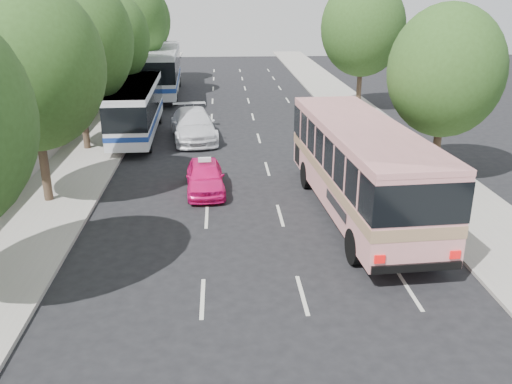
{
  "coord_description": "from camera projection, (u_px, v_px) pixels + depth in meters",
  "views": [
    {
      "loc": [
        -1.25,
        -15.63,
        8.3
      ],
      "look_at": [
        -0.06,
        2.41,
        1.6
      ],
      "focal_mm": 38.0,
      "sensor_mm": 36.0,
      "label": 1
    }
  ],
  "objects": [
    {
      "name": "white_pickup",
      "position": [
        193.0,
        125.0,
        32.14
      ],
      "size": [
        3.22,
        6.31,
        1.75
      ],
      "primitive_type": "imported",
      "rotation": [
        0.0,
        0.0,
        0.13
      ],
      "color": "white",
      "rests_on": "ground"
    },
    {
      "name": "tree_left_e",
      "position": [
        128.0,
        17.0,
        42.84
      ],
      "size": [
        6.3,
        6.3,
        9.82
      ],
      "color": "#38281E",
      "rests_on": "ground"
    },
    {
      "name": "taxi_roof_sign",
      "position": [
        205.0,
        160.0,
        23.42
      ],
      "size": [
        0.56,
        0.21,
        0.18
      ],
      "primitive_type": "cube",
      "rotation": [
        0.0,
        0.0,
        0.06
      ],
      "color": "silver",
      "rests_on": "pink_taxi"
    },
    {
      "name": "pink_bus",
      "position": [
        360.0,
        160.0,
        20.6
      ],
      "size": [
        3.59,
        11.63,
        3.66
      ],
      "rotation": [
        0.0,
        0.0,
        0.06
      ],
      "color": "pink",
      "rests_on": "ground"
    },
    {
      "name": "sidewalk_right",
      "position": [
        365.0,
        121.0,
        36.8
      ],
      "size": [
        4.0,
        90.0,
        0.12
      ],
      "primitive_type": "cube",
      "color": "#9E998E",
      "rests_on": "ground"
    },
    {
      "name": "low_wall",
      "position": [
        82.0,
        112.0,
        35.35
      ],
      "size": [
        0.3,
        90.0,
        1.5
      ],
      "primitive_type": "cube",
      "color": "#9E998E",
      "rests_on": "sidewalk_left"
    },
    {
      "name": "tree_left_f",
      "position": [
        140.0,
        18.0,
        50.47
      ],
      "size": [
        5.88,
        5.88,
        9.16
      ],
      "color": "#38281E",
      "rests_on": "ground"
    },
    {
      "name": "tree_left_c",
      "position": [
        76.0,
        36.0,
        27.97
      ],
      "size": [
        6.0,
        6.0,
        9.35
      ],
      "color": "#38281E",
      "rests_on": "ground"
    },
    {
      "name": "tour_coach_rear",
      "position": [
        161.0,
        67.0,
        45.52
      ],
      "size": [
        3.36,
        13.23,
        3.93
      ],
      "rotation": [
        0.0,
        0.0,
        0.04
      ],
      "color": "silver",
      "rests_on": "ground"
    },
    {
      "name": "pink_taxi",
      "position": [
        205.0,
        177.0,
        23.7
      ],
      "size": [
        1.86,
        4.14,
        1.38
      ],
      "primitive_type": "imported",
      "rotation": [
        0.0,
        0.0,
        0.06
      ],
      "color": "#F01476",
      "rests_on": "ground"
    },
    {
      "name": "tree_right_far",
      "position": [
        364.0,
        24.0,
        38.41
      ],
      "size": [
        6.0,
        6.0,
        9.35
      ],
      "color": "#38281E",
      "rests_on": "ground"
    },
    {
      "name": "tree_left_d",
      "position": [
        108.0,
        35.0,
        35.63
      ],
      "size": [
        5.52,
        5.52,
        8.6
      ],
      "color": "#38281E",
      "rests_on": "ground"
    },
    {
      "name": "tree_right_near",
      "position": [
        448.0,
        67.0,
        23.75
      ],
      "size": [
        5.1,
        5.1,
        7.95
      ],
      "color": "#38281E",
      "rests_on": "ground"
    },
    {
      "name": "ground",
      "position": [
        263.0,
        264.0,
        17.58
      ],
      "size": [
        120.0,
        120.0,
        0.0
      ],
      "primitive_type": "plane",
      "color": "black",
      "rests_on": "ground"
    },
    {
      "name": "tree_left_b",
      "position": [
        31.0,
        61.0,
        20.6
      ],
      "size": [
        5.7,
        5.7,
        8.88
      ],
      "color": "#38281E",
      "rests_on": "ground"
    },
    {
      "name": "sidewalk_left",
      "position": [
        111.0,
        124.0,
        35.75
      ],
      "size": [
        4.0,
        90.0,
        0.15
      ],
      "primitive_type": "cube",
      "color": "#9E998E",
      "rests_on": "ground"
    },
    {
      "name": "tour_coach_front",
      "position": [
        136.0,
        105.0,
        32.42
      ],
      "size": [
        2.6,
        10.76,
        3.2
      ],
      "rotation": [
        0.0,
        0.0,
        0.03
      ],
      "color": "white",
      "rests_on": "ground"
    }
  ]
}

